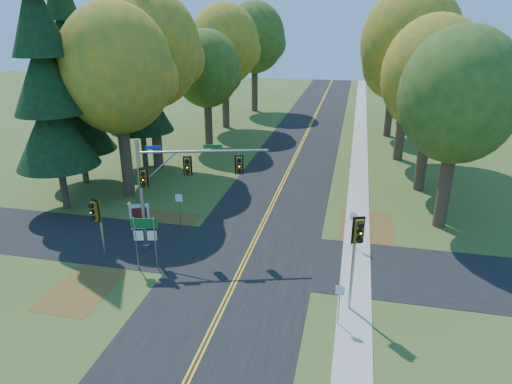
% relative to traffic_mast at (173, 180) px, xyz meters
% --- Properties ---
extents(ground, '(160.00, 160.00, 0.00)m').
position_rel_traffic_mast_xyz_m(ground, '(4.33, -1.95, -4.36)').
color(ground, '#39551E').
rests_on(ground, ground).
extents(road_main, '(8.00, 160.00, 0.02)m').
position_rel_traffic_mast_xyz_m(road_main, '(4.33, -1.95, -4.35)').
color(road_main, black).
rests_on(road_main, ground).
extents(road_cross, '(60.00, 6.00, 0.02)m').
position_rel_traffic_mast_xyz_m(road_cross, '(4.33, 0.05, -4.35)').
color(road_cross, black).
rests_on(road_cross, ground).
extents(centerline_left, '(0.10, 160.00, 0.01)m').
position_rel_traffic_mast_xyz_m(centerline_left, '(4.23, -1.95, -4.34)').
color(centerline_left, gold).
rests_on(centerline_left, road_main).
extents(centerline_right, '(0.10, 160.00, 0.01)m').
position_rel_traffic_mast_xyz_m(centerline_right, '(4.43, -1.95, -4.34)').
color(centerline_right, gold).
rests_on(centerline_right, road_main).
extents(sidewalk_east, '(1.60, 160.00, 0.06)m').
position_rel_traffic_mast_xyz_m(sidewalk_east, '(10.53, -1.95, -4.33)').
color(sidewalk_east, '#9E998E').
rests_on(sidewalk_east, ground).
extents(leaf_patch_w_near, '(4.00, 6.00, 0.00)m').
position_rel_traffic_mast_xyz_m(leaf_patch_w_near, '(-2.17, 2.05, -4.35)').
color(leaf_patch_w_near, brown).
rests_on(leaf_patch_w_near, ground).
extents(leaf_patch_e, '(3.50, 8.00, 0.00)m').
position_rel_traffic_mast_xyz_m(leaf_patch_e, '(11.13, 4.05, -4.35)').
color(leaf_patch_e, brown).
rests_on(leaf_patch_e, ground).
extents(leaf_patch_w_far, '(3.00, 5.00, 0.00)m').
position_rel_traffic_mast_xyz_m(leaf_patch_w_far, '(-3.17, -4.95, -4.35)').
color(leaf_patch_w_far, brown).
rests_on(leaf_patch_w_far, ground).
extents(tree_w_a, '(8.00, 8.00, 14.15)m').
position_rel_traffic_mast_xyz_m(tree_w_a, '(-6.80, 7.43, 5.12)').
color(tree_w_a, '#38281C').
rests_on(tree_w_a, ground).
extents(tree_e_a, '(7.20, 7.20, 12.73)m').
position_rel_traffic_mast_xyz_m(tree_e_a, '(15.90, 6.82, 4.17)').
color(tree_e_a, '#38281C').
rests_on(tree_e_a, ground).
extents(tree_w_b, '(8.60, 8.60, 15.38)m').
position_rel_traffic_mast_xyz_m(tree_w_b, '(-7.39, 14.34, 6.01)').
color(tree_w_b, '#38281C').
rests_on(tree_w_b, ground).
extents(tree_e_b, '(7.60, 7.60, 13.33)m').
position_rel_traffic_mast_xyz_m(tree_e_b, '(15.30, 13.63, 4.54)').
color(tree_e_b, '#38281C').
rests_on(tree_e_b, ground).
extents(tree_w_c, '(6.80, 6.80, 11.91)m').
position_rel_traffic_mast_xyz_m(tree_w_c, '(-5.21, 22.52, 3.58)').
color(tree_w_c, '#38281C').
rests_on(tree_w_c, ground).
extents(tree_e_c, '(8.80, 8.80, 15.79)m').
position_rel_traffic_mast_xyz_m(tree_e_c, '(14.21, 21.74, 6.30)').
color(tree_e_c, '#38281C').
rests_on(tree_e_c, ground).
extents(tree_w_d, '(8.20, 8.20, 14.56)m').
position_rel_traffic_mast_xyz_m(tree_w_d, '(-5.79, 31.24, 5.42)').
color(tree_w_d, '#38281C').
rests_on(tree_w_d, ground).
extents(tree_e_d, '(7.00, 7.00, 12.32)m').
position_rel_traffic_mast_xyz_m(tree_e_d, '(13.59, 30.92, 3.88)').
color(tree_e_d, '#38281C').
rests_on(tree_e_d, ground).
extents(tree_w_e, '(8.40, 8.40, 14.97)m').
position_rel_traffic_mast_xyz_m(tree_w_e, '(-4.59, 42.14, 5.71)').
color(tree_w_e, '#38281C').
rests_on(tree_w_e, ground).
extents(tree_e_e, '(7.80, 7.80, 13.74)m').
position_rel_traffic_mast_xyz_m(tree_e_e, '(14.80, 41.63, 4.83)').
color(tree_e_e, '#38281C').
rests_on(tree_e_e, ground).
extents(pine_a, '(5.60, 5.60, 19.48)m').
position_rel_traffic_mast_xyz_m(pine_a, '(-10.17, 4.05, 4.82)').
color(pine_a, '#38281C').
rests_on(pine_a, ground).
extents(pine_b, '(5.60, 5.60, 17.31)m').
position_rel_traffic_mast_xyz_m(pine_b, '(-11.67, 9.05, 3.80)').
color(pine_b, '#38281C').
rests_on(pine_b, ground).
extents(pine_c, '(5.60, 5.60, 20.56)m').
position_rel_traffic_mast_xyz_m(pine_c, '(-8.67, 14.05, 5.33)').
color(pine_c, '#38281C').
rests_on(pine_c, ground).
extents(traffic_mast, '(7.21, 2.50, 6.78)m').
position_rel_traffic_mast_xyz_m(traffic_mast, '(0.00, 0.00, 0.00)').
color(traffic_mast, gray).
rests_on(traffic_mast, ground).
extents(east_signal_pole, '(0.54, 0.66, 4.95)m').
position_rel_traffic_mast_xyz_m(east_signal_pole, '(10.35, -4.14, -0.61)').
color(east_signal_pole, '#9B9FA3').
rests_on(east_signal_pole, ground).
extents(ped_signal_pole, '(0.57, 0.68, 3.71)m').
position_rel_traffic_mast_xyz_m(ped_signal_pole, '(-3.74, -2.17, -1.60)').
color(ped_signal_pole, '#95999E').
rests_on(ped_signal_pole, ground).
extents(route_sign_cluster, '(1.43, 0.35, 3.12)m').
position_rel_traffic_mast_xyz_m(route_sign_cluster, '(-0.71, -2.57, -2.16)').
color(route_sign_cluster, gray).
rests_on(route_sign_cluster, ground).
extents(info_kiosk, '(1.20, 0.68, 1.72)m').
position_rel_traffic_mast_xyz_m(info_kiosk, '(-3.35, 1.97, -3.50)').
color(info_kiosk, silver).
rests_on(info_kiosk, ground).
extents(reg_sign_e_north, '(0.43, 0.18, 2.33)m').
position_rel_traffic_mast_xyz_m(reg_sign_e_north, '(10.22, 2.42, -2.77)').
color(reg_sign_e_north, gray).
rests_on(reg_sign_e_north, ground).
extents(reg_sign_e_south, '(0.41, 0.06, 2.12)m').
position_rel_traffic_mast_xyz_m(reg_sign_e_south, '(9.80, -5.29, -2.91)').
color(reg_sign_e_south, gray).
rests_on(reg_sign_e_south, ground).
extents(reg_sign_w, '(0.46, 0.07, 2.43)m').
position_rel_traffic_mast_xyz_m(reg_sign_w, '(-0.87, 2.75, -2.69)').
color(reg_sign_w, gray).
rests_on(reg_sign_w, ground).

